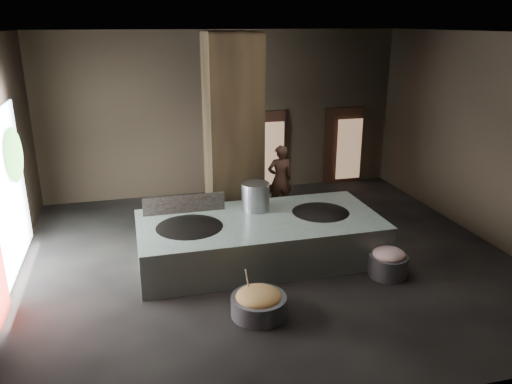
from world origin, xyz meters
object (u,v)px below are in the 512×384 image
object	(u,v)px
hearth_platform	(260,238)
cook	(280,179)
stock_pot	(255,198)
meat_basin	(388,265)
wok_right	(320,217)
veg_basin	(259,306)
wok_left	(190,232)

from	to	relation	value
hearth_platform	cook	size ratio (longest dim) A/B	2.78
stock_pot	cook	world-z (taller)	cook
meat_basin	hearth_platform	bearing A→B (deg)	147.60
wok_right	veg_basin	distance (m)	2.95
hearth_platform	cook	distance (m)	2.71
stock_pot	meat_basin	size ratio (longest dim) A/B	0.85
wok_left	stock_pot	distance (m)	1.66
hearth_platform	wok_left	distance (m)	1.49
wok_right	cook	xyz separation A→B (m)	(-0.18, 2.35, 0.14)
wok_right	stock_pot	size ratio (longest dim) A/B	2.25
wok_right	stock_pot	xyz separation A→B (m)	(-1.30, 0.50, 0.38)
wok_right	meat_basin	distance (m)	1.76
veg_basin	meat_basin	distance (m)	2.88
wok_right	veg_basin	world-z (taller)	wok_right
cook	veg_basin	distance (m)	4.89
stock_pot	meat_basin	bearing A→B (deg)	-42.14
veg_basin	hearth_platform	bearing A→B (deg)	74.50
stock_pot	veg_basin	xyz separation A→B (m)	(-0.63, -2.66, -0.96)
hearth_platform	stock_pot	xyz separation A→B (m)	(0.05, 0.55, 0.70)
veg_basin	wok_left	bearing A→B (deg)	112.82
hearth_platform	veg_basin	world-z (taller)	hearth_platform
hearth_platform	stock_pot	distance (m)	0.89
wok_right	meat_basin	size ratio (longest dim) A/B	1.92
hearth_platform	stock_pot	size ratio (longest dim) A/B	7.67
wok_right	veg_basin	xyz separation A→B (m)	(-1.93, -2.16, -0.58)
stock_pot	cook	distance (m)	2.18
wok_left	stock_pot	world-z (taller)	stock_pot
stock_pot	cook	bearing A→B (deg)	58.72
hearth_platform	wok_right	size ratio (longest dim) A/B	3.41
wok_right	veg_basin	bearing A→B (deg)	-131.88
meat_basin	wok_left	bearing A→B (deg)	159.75
wok_left	meat_basin	size ratio (longest dim) A/B	2.06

